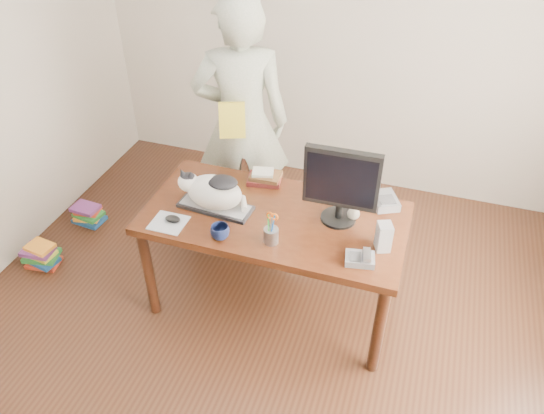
{
  "coord_description": "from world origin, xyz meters",
  "views": [
    {
      "loc": [
        0.78,
        -1.81,
        2.76
      ],
      "look_at": [
        0.0,
        0.55,
        0.85
      ],
      "focal_mm": 35.0,
      "sensor_mm": 36.0,
      "label": 1
    }
  ],
  "objects_px": {
    "monitor": "(341,183)",
    "book_stack": "(265,177)",
    "desk": "(278,226)",
    "speaker": "(384,237)",
    "pen_cup": "(271,234)",
    "keyboard": "(216,206)",
    "person": "(242,124)",
    "coffee_mug": "(220,232)",
    "book_pile_b": "(88,214)",
    "mouse": "(173,219)",
    "book_pile_a": "(41,255)",
    "cat": "(212,190)",
    "phone": "(361,258)",
    "baseball": "(354,214)",
    "calculator": "(385,201)"
  },
  "relations": [
    {
      "from": "book_pile_b",
      "to": "cat",
      "type": "bearing_deg",
      "value": -16.57
    },
    {
      "from": "baseball",
      "to": "keyboard",
      "type": "bearing_deg",
      "value": -168.91
    },
    {
      "from": "desk",
      "to": "person",
      "type": "relative_size",
      "value": 0.86
    },
    {
      "from": "pen_cup",
      "to": "book_stack",
      "type": "distance_m",
      "value": 0.61
    },
    {
      "from": "book_pile_a",
      "to": "mouse",
      "type": "bearing_deg",
      "value": -2.46
    },
    {
      "from": "book_stack",
      "to": "book_pile_a",
      "type": "xyz_separation_m",
      "value": [
        -1.58,
        -0.52,
        -0.7
      ]
    },
    {
      "from": "book_stack",
      "to": "book_pile_b",
      "type": "height_order",
      "value": "book_stack"
    },
    {
      "from": "monitor",
      "to": "speaker",
      "type": "relative_size",
      "value": 2.86
    },
    {
      "from": "keyboard",
      "to": "cat",
      "type": "relative_size",
      "value": 1.04
    },
    {
      "from": "desk",
      "to": "speaker",
      "type": "xyz_separation_m",
      "value": [
        0.67,
        -0.18,
        0.23
      ]
    },
    {
      "from": "keyboard",
      "to": "calculator",
      "type": "relative_size",
      "value": 2.0
    },
    {
      "from": "calculator",
      "to": "monitor",
      "type": "bearing_deg",
      "value": -160.08
    },
    {
      "from": "desk",
      "to": "baseball",
      "type": "relative_size",
      "value": 21.19
    },
    {
      "from": "book_stack",
      "to": "person",
      "type": "height_order",
      "value": "person"
    },
    {
      "from": "pen_cup",
      "to": "book_stack",
      "type": "bearing_deg",
      "value": 112.34
    },
    {
      "from": "monitor",
      "to": "book_stack",
      "type": "bearing_deg",
      "value": 154.05
    },
    {
      "from": "pen_cup",
      "to": "phone",
      "type": "xyz_separation_m",
      "value": [
        0.52,
        -0.0,
        -0.04
      ]
    },
    {
      "from": "speaker",
      "to": "book_stack",
      "type": "distance_m",
      "value": 0.94
    },
    {
      "from": "mouse",
      "to": "coffee_mug",
      "type": "distance_m",
      "value": 0.33
    },
    {
      "from": "monitor",
      "to": "book_stack",
      "type": "distance_m",
      "value": 0.65
    },
    {
      "from": "coffee_mug",
      "to": "book_pile_a",
      "type": "height_order",
      "value": "coffee_mug"
    },
    {
      "from": "phone",
      "to": "book_stack",
      "type": "xyz_separation_m",
      "value": [
        -0.75,
        0.57,
        0.01
      ]
    },
    {
      "from": "phone",
      "to": "baseball",
      "type": "height_order",
      "value": "baseball"
    },
    {
      "from": "calculator",
      "to": "book_pile_a",
      "type": "xyz_separation_m",
      "value": [
        -2.37,
        -0.52,
        -0.69
      ]
    },
    {
      "from": "desk",
      "to": "book_pile_a",
      "type": "xyz_separation_m",
      "value": [
        -1.75,
        -0.28,
        -0.51
      ]
    },
    {
      "from": "desk",
      "to": "coffee_mug",
      "type": "height_order",
      "value": "coffee_mug"
    },
    {
      "from": "monitor",
      "to": "book_pile_a",
      "type": "height_order",
      "value": "monitor"
    },
    {
      "from": "book_pile_a",
      "to": "book_stack",
      "type": "bearing_deg",
      "value": 18.32
    },
    {
      "from": "book_stack",
      "to": "keyboard",
      "type": "bearing_deg",
      "value": -125.31
    },
    {
      "from": "coffee_mug",
      "to": "book_pile_b",
      "type": "height_order",
      "value": "coffee_mug"
    },
    {
      "from": "calculator",
      "to": "speaker",
      "type": "bearing_deg",
      "value": -109.77
    },
    {
      "from": "keyboard",
      "to": "book_stack",
      "type": "height_order",
      "value": "book_stack"
    },
    {
      "from": "book_stack",
      "to": "person",
      "type": "distance_m",
      "value": 0.51
    },
    {
      "from": "person",
      "to": "book_pile_a",
      "type": "distance_m",
      "value": 1.78
    },
    {
      "from": "mouse",
      "to": "keyboard",
      "type": "bearing_deg",
      "value": 47.04
    },
    {
      "from": "mouse",
      "to": "baseball",
      "type": "distance_m",
      "value": 1.09
    },
    {
      "from": "person",
      "to": "book_pile_b",
      "type": "xyz_separation_m",
      "value": [
        -1.25,
        -0.35,
        -0.86
      ]
    },
    {
      "from": "coffee_mug",
      "to": "speaker",
      "type": "relative_size",
      "value": 0.64
    },
    {
      "from": "mouse",
      "to": "baseball",
      "type": "xyz_separation_m",
      "value": [
        1.02,
        0.37,
        0.02
      ]
    },
    {
      "from": "pen_cup",
      "to": "book_pile_a",
      "type": "distance_m",
      "value": 1.95
    },
    {
      "from": "monitor",
      "to": "person",
      "type": "distance_m",
      "value": 1.07
    },
    {
      "from": "monitor",
      "to": "pen_cup",
      "type": "relative_size",
      "value": 2.28
    },
    {
      "from": "cat",
      "to": "pen_cup",
      "type": "xyz_separation_m",
      "value": [
        0.44,
        -0.19,
        -0.07
      ]
    },
    {
      "from": "cat",
      "to": "monitor",
      "type": "xyz_separation_m",
      "value": [
        0.76,
        0.11,
        0.15
      ]
    },
    {
      "from": "coffee_mug",
      "to": "baseball",
      "type": "bearing_deg",
      "value": 30.86
    },
    {
      "from": "book_stack",
      "to": "monitor",
      "type": "bearing_deg",
      "value": -31.98
    },
    {
      "from": "keyboard",
      "to": "book_stack",
      "type": "xyz_separation_m",
      "value": [
        0.2,
        0.37,
        0.02
      ]
    },
    {
      "from": "baseball",
      "to": "book_stack",
      "type": "relative_size",
      "value": 0.31
    },
    {
      "from": "keyboard",
      "to": "monitor",
      "type": "relative_size",
      "value": 0.96
    },
    {
      "from": "keyboard",
      "to": "speaker",
      "type": "xyz_separation_m",
      "value": [
        1.04,
        -0.05,
        0.07
      ]
    }
  ]
}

